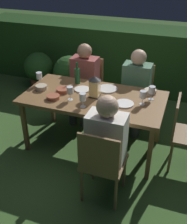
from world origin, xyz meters
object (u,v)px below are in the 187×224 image
object	(u,v)px
chair_side_right_a	(88,84)
potted_plant_corner	(70,74)
wine_glass_c	(39,76)
wine_glass_d	(83,98)
dining_table	(93,100)
bowl_olives	(53,97)
green_bottle_on_table	(77,76)
bowl_bread	(63,90)
bowl_dip	(41,87)
plate_c	(107,89)
plate_b	(82,89)
lantern_centerpiece	(95,85)
bowl_salad	(150,91)
wine_glass_e	(70,91)
wine_glass_a	(152,91)
chair_side_left_b	(102,163)
person_in_cream	(108,139)
wine_glass_b	(143,95)
person_in_rust	(83,80)
chair_side_right_b	(137,91)
person_in_green	(135,87)
plate_a	(124,104)
chair_head_far	(184,131)
potted_plant_by_hedge	(39,69)

from	to	relation	value
chair_side_right_a	potted_plant_corner	size ratio (longest dim) A/B	1.14
wine_glass_c	wine_glass_d	distance (m)	0.84
dining_table	bowl_olives	size ratio (longest dim) A/B	10.90
green_bottle_on_table	potted_plant_corner	bearing A→B (deg)	120.71
wine_glass_d	bowl_bread	world-z (taller)	wine_glass_d
bowl_olives	bowl_dip	xyz separation A→B (m)	(-0.26, 0.18, 0.01)
plate_c	chair_side_right_a	bearing A→B (deg)	129.34
bowl_dip	dining_table	bearing A→B (deg)	3.55
wine_glass_d	plate_b	distance (m)	0.45
lantern_centerpiece	plate_b	size ratio (longest dim) A/B	1.31
bowl_olives	lantern_centerpiece	bearing A→B (deg)	26.63
bowl_salad	bowl_dip	world-z (taller)	bowl_dip
wine_glass_e	potted_plant_corner	world-z (taller)	wine_glass_e
wine_glass_a	bowl_salad	world-z (taller)	wine_glass_a
chair_side_left_b	bowl_bread	world-z (taller)	chair_side_left_b
chair_side_left_b	green_bottle_on_table	world-z (taller)	green_bottle_on_table
chair_side_right_a	person_in_cream	size ratio (longest dim) A/B	0.76
wine_glass_a	plate_c	bearing A→B (deg)	171.20
person_in_cream	wine_glass_e	xyz separation A→B (m)	(-0.61, 0.46, 0.22)
wine_glass_b	green_bottle_on_table	bearing A→B (deg)	162.38
wine_glass_e	potted_plant_corner	distance (m)	1.53
wine_glass_b	bowl_dip	distance (m)	1.28
wine_glass_a	bowl_dip	size ratio (longest dim) A/B	1.16
dining_table	person_in_rust	distance (m)	0.75
chair_side_left_b	wine_glass_c	distance (m)	1.53
chair_side_right_b	chair_side_left_b	world-z (taller)	same
person_in_green	wine_glass_c	size ratio (longest dim) A/B	6.80
wine_glass_b	bowl_salad	distance (m)	0.34
wine_glass_c	plate_b	xyz separation A→B (m)	(0.59, 0.03, -0.11)
chair_side_left_b	lantern_centerpiece	xyz separation A→B (m)	(-0.37, 0.84, 0.40)
dining_table	bowl_bread	xyz separation A→B (m)	(-0.40, -0.01, 0.08)
chair_side_left_b	wine_glass_b	xyz separation A→B (m)	(0.21, 0.83, 0.37)
bowl_olives	green_bottle_on_table	bearing A→B (deg)	78.72
wine_glass_e	plate_b	distance (m)	0.32
plate_a	lantern_centerpiece	bearing A→B (deg)	169.69
chair_side_right_a	lantern_centerpiece	bearing A→B (deg)	-64.25
dining_table	bowl_bread	size ratio (longest dim) A/B	10.31
plate_a	bowl_dip	distance (m)	1.09
bowl_salad	dining_table	bearing A→B (deg)	-153.38
chair_side_left_b	potted_plant_corner	world-z (taller)	chair_side_left_b
wine_glass_d	person_in_green	bearing A→B (deg)	65.97
person_in_cream	plate_c	distance (m)	0.93
wine_glass_c	chair_head_far	bearing A→B (deg)	-2.54
person_in_green	potted_plant_by_hedge	world-z (taller)	person_in_green
dining_table	person_in_cream	distance (m)	0.75
bowl_bread	lantern_centerpiece	bearing A→B (deg)	2.26
person_in_green	wine_glass_a	distance (m)	0.60
person_in_rust	bowl_olives	xyz separation A→B (m)	(-0.05, -0.86, 0.13)
person_in_rust	lantern_centerpiece	world-z (taller)	person_in_rust
chair_side_left_b	bowl_dip	size ratio (longest dim) A/B	5.99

